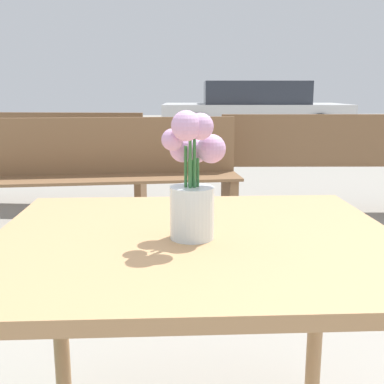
# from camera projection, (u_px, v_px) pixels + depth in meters

# --- Properties ---
(table_front) EXTENTS (1.01, 0.91, 0.70)m
(table_front) POSITION_uv_depth(u_px,v_px,m) (196.00, 272.00, 1.15)
(table_front) COLOR tan
(table_front) RESTS_ON ground_plane
(flower_vase) EXTENTS (0.15, 0.14, 0.29)m
(flower_vase) POSITION_uv_depth(u_px,v_px,m) (193.00, 184.00, 1.08)
(flower_vase) COLOR silver
(flower_vase) RESTS_ON table_front
(bench_near) EXTENTS (1.86, 0.56, 0.85)m
(bench_near) POSITION_uv_depth(u_px,v_px,m) (331.00, 160.00, 3.99)
(bench_near) COLOR brown
(bench_near) RESTS_ON ground_plane
(bench_middle) EXTENTS (1.81, 0.38, 0.85)m
(bench_middle) POSITION_uv_depth(u_px,v_px,m) (110.00, 173.00, 3.38)
(bench_middle) COLOR brown
(bench_middle) RESTS_ON ground_plane
(bench_far) EXTENTS (1.88, 0.70, 0.85)m
(bench_far) POSITION_uv_depth(u_px,v_px,m) (43.00, 155.00, 4.32)
(bench_far) COLOR brown
(bench_far) RESTS_ON ground_plane
(parked_car) EXTENTS (4.04, 2.31, 1.23)m
(parked_car) POSITION_uv_depth(u_px,v_px,m) (254.00, 112.00, 10.31)
(parked_car) COLOR silver
(parked_car) RESTS_ON ground_plane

